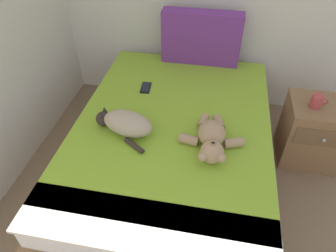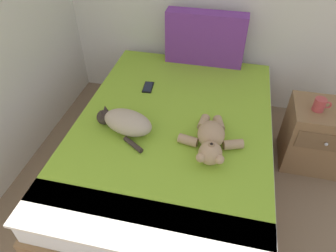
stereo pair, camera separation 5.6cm
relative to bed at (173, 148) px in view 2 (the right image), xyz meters
name	(u,v)px [view 2 (the right image)]	position (x,y,z in m)	size (l,w,h in m)	color
bed	(173,148)	(0.00, 0.00, 0.00)	(1.37, 1.92, 0.50)	olive
patterned_cushion	(205,38)	(0.09, 0.87, 0.47)	(0.66, 0.14, 0.45)	#72338C
cat	(125,122)	(-0.29, -0.15, 0.32)	(0.42, 0.32, 0.15)	tan
teddy_bear	(211,140)	(0.27, -0.19, 0.32)	(0.41, 0.47, 0.15)	tan
cell_phone	(148,87)	(-0.28, 0.37, 0.26)	(0.08, 0.15, 0.01)	black
nightstand	(317,136)	(1.05, 0.35, 0.02)	(0.46, 0.42, 0.52)	olive
mug	(320,105)	(0.97, 0.32, 0.33)	(0.12, 0.08, 0.09)	#B23F3F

